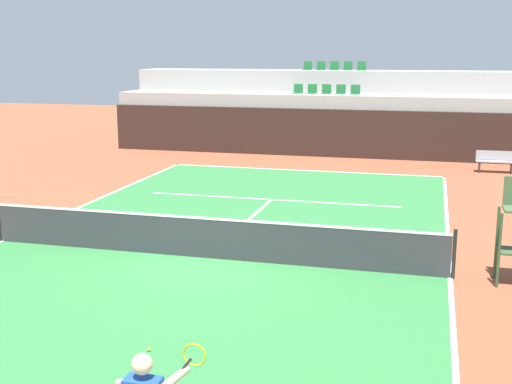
% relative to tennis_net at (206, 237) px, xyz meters
% --- Properties ---
extents(ground_plane, '(80.00, 80.00, 0.00)m').
position_rel_tennis_net_xyz_m(ground_plane, '(0.00, 0.00, -0.51)').
color(ground_plane, brown).
extents(court_surface, '(11.00, 24.00, 0.01)m').
position_rel_tennis_net_xyz_m(court_surface, '(0.00, 0.00, -0.50)').
color(court_surface, '#2D7238').
rests_on(court_surface, ground_plane).
extents(baseline_far, '(11.00, 0.10, 0.00)m').
position_rel_tennis_net_xyz_m(baseline_far, '(0.00, 11.95, -0.50)').
color(baseline_far, white).
rests_on(baseline_far, court_surface).
extents(sideline_left, '(0.10, 24.00, 0.00)m').
position_rel_tennis_net_xyz_m(sideline_left, '(-5.45, 0.00, -0.50)').
color(sideline_left, white).
rests_on(sideline_left, court_surface).
extents(sideline_right, '(0.10, 24.00, 0.00)m').
position_rel_tennis_net_xyz_m(sideline_right, '(5.45, 0.00, -0.50)').
color(sideline_right, white).
rests_on(sideline_right, court_surface).
extents(service_line_far, '(8.26, 0.10, 0.00)m').
position_rel_tennis_net_xyz_m(service_line_far, '(0.00, 6.40, -0.50)').
color(service_line_far, white).
rests_on(service_line_far, court_surface).
extents(centre_service_line, '(0.10, 6.40, 0.00)m').
position_rel_tennis_net_xyz_m(centre_service_line, '(0.00, 3.20, -0.50)').
color(centre_service_line, white).
rests_on(centre_service_line, court_surface).
extents(back_wall, '(20.02, 0.30, 2.15)m').
position_rel_tennis_net_xyz_m(back_wall, '(0.00, 15.82, 0.57)').
color(back_wall, black).
rests_on(back_wall, ground_plane).
extents(stands_tier_lower, '(20.02, 2.40, 2.75)m').
position_rel_tennis_net_xyz_m(stands_tier_lower, '(0.00, 17.17, 0.87)').
color(stands_tier_lower, '#9E9E99').
rests_on(stands_tier_lower, ground_plane).
extents(stands_tier_upper, '(20.02, 2.40, 3.78)m').
position_rel_tennis_net_xyz_m(stands_tier_upper, '(0.00, 19.57, 1.38)').
color(stands_tier_upper, '#9E9E99').
rests_on(stands_tier_upper, ground_plane).
extents(seating_row_lower, '(3.15, 0.44, 0.44)m').
position_rel_tennis_net_xyz_m(seating_row_lower, '(-0.00, 17.27, 2.37)').
color(seating_row_lower, '#1E6633').
rests_on(seating_row_lower, stands_tier_lower).
extents(seating_row_upper, '(3.15, 0.44, 0.44)m').
position_rel_tennis_net_xyz_m(seating_row_upper, '(-0.00, 19.67, 3.39)').
color(seating_row_upper, '#1E6633').
rests_on(seating_row_upper, stands_tier_upper).
extents(tennis_net, '(11.08, 0.08, 1.07)m').
position_rel_tennis_net_xyz_m(tennis_net, '(0.00, 0.00, 0.00)').
color(tennis_net, black).
rests_on(tennis_net, court_surface).
extents(player_bench, '(1.50, 0.40, 0.85)m').
position_rel_tennis_net_xyz_m(player_bench, '(7.40, 13.52, -0.00)').
color(player_bench, '#99999E').
rests_on(player_bench, ground_plane).
extents(tennis_ball_1, '(0.07, 0.07, 0.07)m').
position_rel_tennis_net_xyz_m(tennis_ball_1, '(0.72, -4.89, -0.47)').
color(tennis_ball_1, '#CCE033').
rests_on(tennis_ball_1, court_surface).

